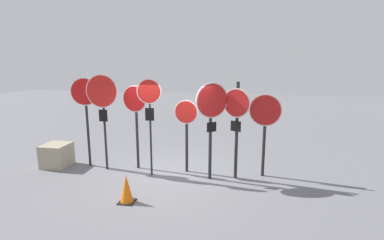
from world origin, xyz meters
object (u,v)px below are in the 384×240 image
Objects in this scene: stop_sign_7 at (265,119)px; traffic_cone_0 at (126,189)px; stop_sign_0 at (85,102)px; storage_crate at (57,155)px; stop_sign_2 at (135,110)px; stop_sign_1 at (102,100)px; stop_sign_4 at (186,122)px; stop_sign_5 at (212,112)px; stop_sign_3 at (149,103)px; stop_sign_6 at (236,115)px.

stop_sign_7 reaches higher than traffic_cone_0.
storage_crate is at bearing 178.94° from stop_sign_0.
stop_sign_2 is 2.82m from storage_crate.
stop_sign_1 is at bearing -0.91° from storage_crate.
stop_sign_2 is 1.07× the size of stop_sign_7.
stop_sign_0 is 2.99m from stop_sign_4.
stop_sign_1 is 1.33× the size of stop_sign_4.
stop_sign_4 reaches higher than storage_crate.
stop_sign_1 is at bearing 141.88° from stop_sign_5.
stop_sign_5 is at bearing -27.37° from stop_sign_4.
stop_sign_0 is at bearing -166.86° from stop_sign_2.
stop_sign_7 is (3.58, 0.03, -0.14)m from stop_sign_2.
stop_sign_0 is 3.71m from stop_sign_5.
stop_sign_1 is at bearing 168.40° from stop_sign_3.
stop_sign_1 is 2.33m from storage_crate.
stop_sign_1 is 0.94m from stop_sign_2.
stop_sign_6 is at bearing -0.69° from stop_sign_1.
storage_crate is at bearing -169.37° from stop_sign_7.
stop_sign_5 reaches higher than traffic_cone_0.
stop_sign_4 is (2.95, 0.05, -0.50)m from stop_sign_0.
traffic_cone_0 is (-0.96, -2.04, -1.13)m from stop_sign_4.
stop_sign_3 is at bearing -22.12° from stop_sign_0.
stop_sign_0 is 1.08× the size of stop_sign_2.
stop_sign_1 is at bearing -172.15° from stop_sign_4.
stop_sign_1 is at bearing -168.14° from stop_sign_7.
traffic_cone_0 is (-1.70, -1.62, -1.51)m from stop_sign_5.
stop_sign_1 is 4.46m from stop_sign_7.
stop_sign_5 reaches higher than storage_crate.
stop_sign_5 is (3.69, -0.37, -0.12)m from stop_sign_0.
stop_sign_2 is at bearing -8.63° from stop_sign_0.
stop_sign_5 is 1.00× the size of stop_sign_6.
stop_sign_3 is at bearing -151.34° from stop_sign_6.
stop_sign_6 is (1.37, -0.25, 0.28)m from stop_sign_4.
stop_sign_0 is 5.07m from stop_sign_7.
traffic_cone_0 is (1.36, -1.79, -1.73)m from stop_sign_1.
stop_sign_6 is (3.69, -0.01, -0.32)m from stop_sign_1.
stop_sign_5 is 4.88m from storage_crate.
stop_sign_3 is at bearing -162.53° from stop_sign_7.
stop_sign_4 is at bearing 5.36° from stop_sign_1.
stop_sign_2 is at bearing 5.48° from storage_crate.
stop_sign_0 is at bearing 162.17° from stop_sign_1.
stop_sign_5 is at bearing -141.45° from stop_sign_6.
stop_sign_3 reaches higher than storage_crate.
traffic_cone_0 is 3.46m from storage_crate.
stop_sign_0 is 3.46× the size of storage_crate.
stop_sign_2 is at bearing -178.76° from stop_sign_4.
stop_sign_4 is 2.11m from stop_sign_7.
stop_sign_2 is 0.94× the size of stop_sign_5.
stop_sign_3 is 1.65m from stop_sign_5.
stop_sign_1 is 2.41m from stop_sign_4.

